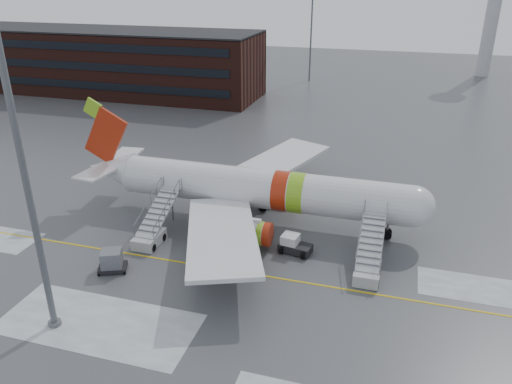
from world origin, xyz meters
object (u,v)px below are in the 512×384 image
(airstair_fwd, at_px, (368,262))
(uld_container, at_px, (112,261))
(pushback_tug, at_px, (294,245))
(airliner, at_px, (252,188))
(light_mast_near, at_px, (15,128))
(airstair_aft, at_px, (153,230))

(airstair_fwd, height_order, uld_container, airstair_fwd)
(pushback_tug, height_order, uld_container, uld_container)
(airliner, bearing_deg, airstair_fwd, -29.03)
(airliner, xyz_separation_m, light_mast_near, (-8.59, -19.28, 10.80))
(airliner, xyz_separation_m, pushback_tug, (5.23, -4.87, -2.71))
(airstair_fwd, distance_m, airstair_aft, 19.30)
(airstair_aft, relative_size, uld_container, 2.85)
(airliner, distance_m, airstair_fwd, 13.67)
(uld_container, relative_size, light_mast_near, 0.10)
(airstair_fwd, xyz_separation_m, airstair_aft, (-19.30, 0.00, 0.00))
(airliner, bearing_deg, airstair_aft, -139.02)
(uld_container, bearing_deg, airliner, 54.97)
(pushback_tug, relative_size, uld_container, 1.11)
(airstair_fwd, height_order, light_mast_near, light_mast_near)
(airstair_fwd, bearing_deg, airstair_aft, 180.00)
(light_mast_near, bearing_deg, airstair_aft, 85.21)
(airstair_fwd, relative_size, airstair_aft, 1.00)
(airstair_fwd, distance_m, pushback_tug, 6.77)
(airstair_aft, distance_m, uld_container, 5.54)
(light_mast_near, bearing_deg, uld_container, 88.57)
(uld_container, bearing_deg, airstair_aft, 80.78)
(airstair_fwd, bearing_deg, uld_container, -164.87)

